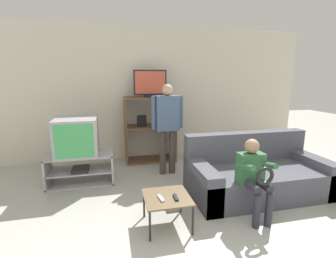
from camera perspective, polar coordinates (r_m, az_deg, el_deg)
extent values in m
cube|color=silver|center=(4.97, -3.37, 8.26)|extent=(6.40, 0.06, 2.60)
cube|color=#A8A8AD|center=(4.16, -19.49, -11.54)|extent=(0.99, 0.49, 0.02)
cube|color=#A8A8AD|center=(4.09, -19.69, -8.99)|extent=(0.96, 0.49, 0.02)
cube|color=#A8A8AD|center=(4.01, -19.93, -5.72)|extent=(0.99, 0.49, 0.02)
cube|color=#A8A8AD|center=(4.17, -26.34, -8.81)|extent=(0.03, 0.49, 0.46)
cube|color=#A8A8AD|center=(4.05, -12.89, -8.43)|extent=(0.03, 0.49, 0.46)
cube|color=black|center=(4.02, -19.82, -8.84)|extent=(0.24, 0.28, 0.05)
cube|color=#9E9EA3|center=(3.96, -20.55, -1.62)|extent=(0.61, 0.63, 0.57)
cube|color=#3FA559|center=(3.65, -21.16, -2.76)|extent=(0.53, 0.01, 0.49)
cube|color=brown|center=(4.70, -9.87, -0.36)|extent=(0.03, 0.45, 1.26)
cube|color=brown|center=(4.84, 1.27, 0.17)|extent=(0.03, 0.45, 1.26)
cube|color=brown|center=(4.91, -4.11, -7.12)|extent=(0.91, 0.45, 0.03)
cube|color=brown|center=(4.73, -4.23, 0.65)|extent=(0.91, 0.45, 0.03)
cube|color=brown|center=(4.66, -4.34, 7.31)|extent=(0.91, 0.45, 0.03)
cube|color=black|center=(4.62, -6.20, 1.92)|extent=(0.18, 0.04, 0.22)
cube|color=black|center=(4.63, -4.15, 7.73)|extent=(0.22, 0.20, 0.04)
cube|color=black|center=(4.62, -4.19, 10.83)|extent=(0.62, 0.04, 0.46)
cube|color=#D8593F|center=(4.60, -4.15, 10.82)|extent=(0.57, 0.01, 0.41)
cube|color=brown|center=(2.76, -0.26, -15.69)|extent=(0.50, 0.50, 0.02)
cylinder|color=black|center=(2.62, -4.26, -21.80)|extent=(0.02, 0.02, 0.33)
cylinder|color=black|center=(2.71, 5.84, -20.55)|extent=(0.02, 0.02, 0.33)
cylinder|color=black|center=(3.00, -5.65, -17.08)|extent=(0.02, 0.02, 0.33)
cylinder|color=black|center=(3.08, 3.03, -16.21)|extent=(0.02, 0.02, 0.33)
cube|color=#232328|center=(2.71, 1.83, -15.72)|extent=(0.04, 0.15, 0.02)
cube|color=silver|center=(2.69, -1.66, -15.94)|extent=(0.06, 0.15, 0.02)
cube|color=#4C4C56|center=(3.73, 20.30, -11.34)|extent=(1.91, 0.94, 0.38)
cube|color=#4C4C56|center=(3.89, 17.76, -3.81)|extent=(1.91, 0.20, 0.43)
cube|color=#4C4C56|center=(3.34, 7.84, -12.35)|extent=(0.22, 0.94, 0.50)
cube|color=#4C4C56|center=(4.22, 30.14, -8.66)|extent=(0.22, 0.94, 0.50)
cylinder|color=#3D3833|center=(4.14, -1.26, -5.47)|extent=(0.11, 0.11, 0.76)
cylinder|color=#3D3833|center=(4.17, 0.97, -5.31)|extent=(0.11, 0.11, 0.76)
cube|color=#475B7A|center=(4.01, -0.15, 3.74)|extent=(0.38, 0.20, 0.57)
cylinder|color=#475B7A|center=(3.96, -3.37, 3.83)|extent=(0.08, 0.08, 0.54)
cylinder|color=#475B7A|center=(4.06, 3.00, 4.04)|extent=(0.08, 0.08, 0.54)
sphere|color=tan|center=(3.97, -0.15, 9.14)|extent=(0.18, 0.18, 0.18)
cylinder|color=#2D2D38|center=(2.96, 20.08, -17.70)|extent=(0.08, 0.08, 0.38)
cylinder|color=#2D2D38|center=(3.04, 22.56, -17.09)|extent=(0.08, 0.08, 0.38)
cylinder|color=#2D2D38|center=(2.97, 18.81, -12.41)|extent=(0.09, 0.30, 0.09)
cylinder|color=#2D2D38|center=(3.04, 21.27, -11.96)|extent=(0.09, 0.30, 0.09)
cube|color=#33663D|center=(3.07, 18.72, -8.71)|extent=(0.30, 0.17, 0.37)
cylinder|color=#33663D|center=(2.87, 17.84, -8.48)|extent=(0.06, 0.31, 0.14)
cylinder|color=#33663D|center=(3.02, 22.29, -7.83)|extent=(0.06, 0.31, 0.14)
sphere|color=#A37A5B|center=(2.98, 19.07, -3.82)|extent=(0.17, 0.17, 0.17)
torus|color=black|center=(2.84, 21.78, -10.22)|extent=(0.21, 0.04, 0.21)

